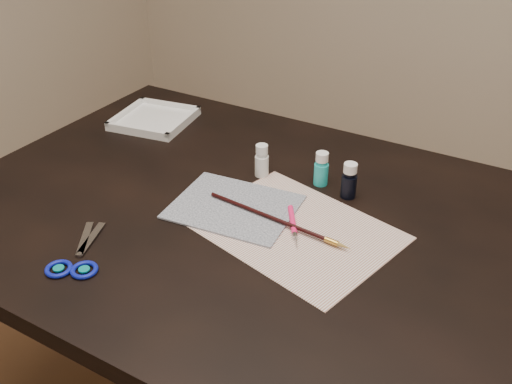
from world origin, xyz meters
The scene contains 10 objects.
table centered at (0.00, 0.00, 0.38)m, with size 1.30×0.90×0.75m, color black.
paper centered at (0.10, -0.01, 0.75)m, with size 0.37×0.28×0.00m, color white.
canvas centered at (-0.05, -0.01, 0.75)m, with size 0.25×0.20×0.00m, color black.
paint_bottle_white centered at (-0.07, 0.14, 0.79)m, with size 0.03×0.03×0.08m, color silver.
paint_bottle_cyan centered at (0.07, 0.17, 0.79)m, with size 0.03×0.03×0.08m, color #20B6B7.
paint_bottle_navy centered at (0.14, 0.15, 0.79)m, with size 0.03×0.03×0.08m, color black.
paintbrush centered at (0.06, -0.01, 0.76)m, with size 0.33×0.01×0.01m, color black, non-canonical shape.
craft_knife centered at (0.09, -0.01, 0.76)m, with size 0.14×0.01×0.01m, color #FF1B64, non-canonical shape.
scissors centered at (-0.22, -0.28, 0.76)m, with size 0.19×0.10×0.01m, color silver, non-canonical shape.
palette_tray centered at (-0.46, 0.24, 0.76)m, with size 0.19×0.19×0.02m, color white.
Camera 1 is at (0.49, -0.84, 1.40)m, focal length 40.00 mm.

